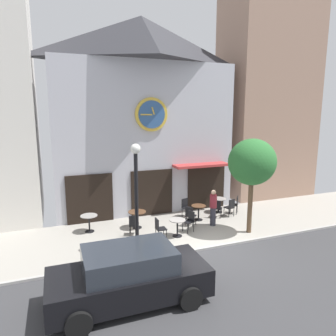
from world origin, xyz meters
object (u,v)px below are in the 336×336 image
at_px(street_lamp, 136,198).
at_px(cafe_table_near_door, 177,225).
at_px(pedestrian_maroon, 213,207).
at_px(cafe_chair_near_tree, 230,206).
at_px(cafe_table_near_curb, 89,220).
at_px(cafe_chair_left_end, 186,206).
at_px(cafe_chair_right_end, 190,214).
at_px(street_tree, 252,163).
at_px(parked_car_black, 129,276).
at_px(cafe_chair_facing_wall, 159,227).
at_px(cafe_table_rightmost, 219,202).
at_px(cafe_table_center_right, 199,210).
at_px(cafe_chair_near_lamp, 235,203).
at_px(cafe_chair_under_awning, 190,220).
at_px(cafe_table_center_left, 137,216).
at_px(cafe_chair_facing_street, 134,224).
at_px(cafe_chair_outer, 217,207).

bearing_deg(street_lamp, cafe_table_near_door, 21.35).
bearing_deg(pedestrian_maroon, cafe_chair_near_tree, 28.29).
distance_m(street_lamp, cafe_table_near_curb, 3.32).
xyz_separation_m(cafe_chair_left_end, cafe_chair_right_end, (-0.34, -1.22, 0.00)).
height_order(street_tree, parked_car_black, street_tree).
bearing_deg(cafe_chair_facing_wall, street_lamp, -147.46).
bearing_deg(parked_car_black, cafe_table_rightmost, 43.35).
xyz_separation_m(street_lamp, cafe_chair_facing_wall, (1.12, 0.71, -1.53)).
distance_m(cafe_table_center_right, cafe_chair_near_tree, 1.70).
bearing_deg(cafe_chair_near_lamp, cafe_table_center_right, -174.14).
distance_m(cafe_table_near_curb, cafe_chair_near_tree, 6.80).
bearing_deg(cafe_table_near_curb, cafe_chair_left_end, 3.95).
height_order(cafe_chair_facing_wall, cafe_chair_under_awning, same).
relative_size(street_lamp, cafe_table_center_left, 5.09).
height_order(cafe_chair_left_end, cafe_chair_facing_street, same).
bearing_deg(cafe_table_near_door, street_tree, -12.65).
xyz_separation_m(cafe_table_near_door, parked_car_black, (-2.95, -3.68, 0.25)).
xyz_separation_m(cafe_table_near_curb, cafe_chair_outer, (6.11, -0.39, -0.00)).
bearing_deg(cafe_chair_facing_street, cafe_table_center_right, 11.97).
bearing_deg(cafe_chair_left_end, cafe_chair_facing_wall, -134.78).
bearing_deg(street_lamp, pedestrian_maroon, 18.86).
xyz_separation_m(cafe_table_near_door, cafe_table_center_right, (1.70, 1.44, 0.00)).
relative_size(street_tree, cafe_table_center_left, 5.11).
distance_m(street_tree, cafe_chair_facing_street, 5.57).
distance_m(street_tree, cafe_table_near_door, 4.06).
distance_m(cafe_table_center_right, cafe_chair_outer, 1.02).
xyz_separation_m(cafe_table_center_left, cafe_chair_facing_wall, (0.50, -1.56, -0.04)).
relative_size(cafe_table_rightmost, cafe_chair_right_end, 0.84).
distance_m(cafe_table_near_curb, cafe_table_center_right, 5.10).
bearing_deg(pedestrian_maroon, cafe_table_rightmost, 52.23).
height_order(cafe_chair_under_awning, cafe_chair_right_end, same).
xyz_separation_m(street_tree, cafe_chair_right_end, (-2.06, 1.62, -2.54)).
relative_size(cafe_chair_near_tree, cafe_chair_outer, 1.00).
height_order(cafe_chair_under_awning, cafe_chair_outer, same).
height_order(street_tree, cafe_chair_outer, street_tree).
xyz_separation_m(cafe_chair_facing_wall, parked_car_black, (-2.13, -3.64, 0.23)).
bearing_deg(cafe_chair_under_awning, cafe_table_near_door, -155.49).
relative_size(cafe_chair_outer, parked_car_black, 0.21).
bearing_deg(cafe_chair_left_end, cafe_table_near_curb, -176.05).
bearing_deg(cafe_table_center_right, cafe_table_near_door, -139.71).
xyz_separation_m(cafe_chair_right_end, cafe_chair_outer, (1.71, 0.50, 0.00)).
distance_m(cafe_chair_facing_wall, cafe_chair_outer, 3.84).
distance_m(cafe_table_center_right, cafe_chair_near_lamp, 2.22).
relative_size(cafe_table_center_left, cafe_chair_outer, 0.88).
bearing_deg(pedestrian_maroon, street_lamp, -161.14).
height_order(street_tree, pedestrian_maroon, street_tree).
bearing_deg(cafe_chair_near_tree, cafe_chair_facing_street, -173.11).
bearing_deg(parked_car_black, cafe_chair_right_end, 49.32).
height_order(cafe_chair_near_lamp, cafe_chair_right_end, same).
distance_m(cafe_chair_facing_wall, pedestrian_maroon, 2.92).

